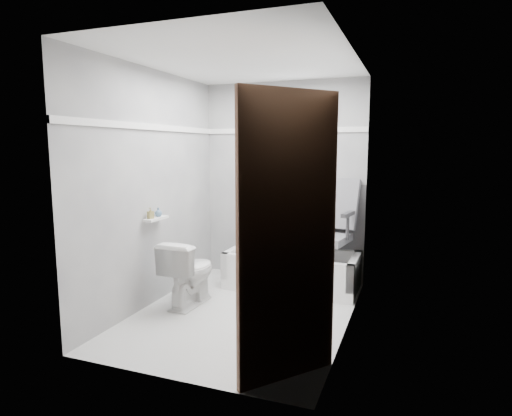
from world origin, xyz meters
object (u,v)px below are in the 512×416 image
at_px(bathtub, 292,270).
at_px(office_chair, 322,230).
at_px(soap_bottle_b, 158,212).
at_px(toilet, 189,272).
at_px(door, 315,252).
at_px(soap_bottle_a, 151,213).

height_order(bathtub, office_chair, office_chair).
height_order(office_chair, soap_bottle_b, office_chair).
bearing_deg(bathtub, soap_bottle_b, -141.41).
distance_m(office_chair, toilet, 1.54).
xyz_separation_m(toilet, door, (1.60, -1.32, 0.66)).
distance_m(toilet, door, 2.18).
bearing_deg(door, bathtub, 108.75).
xyz_separation_m(door, soap_bottle_a, (-1.92, 1.14, -0.03)).
bearing_deg(soap_bottle_a, toilet, 29.97).
relative_size(office_chair, toilet, 1.67).
distance_m(bathtub, soap_bottle_b, 1.67).
relative_size(toilet, door, 0.35).
relative_size(soap_bottle_a, soap_bottle_b, 1.22).
bearing_deg(soap_bottle_b, bathtub, 38.59).
distance_m(soap_bottle_a, soap_bottle_b, 0.14).
relative_size(bathtub, door, 0.75).
xyz_separation_m(toilet, soap_bottle_b, (-0.32, -0.04, 0.62)).
relative_size(toilet, soap_bottle_b, 7.22).
xyz_separation_m(bathtub, toilet, (-0.85, -0.89, 0.13)).
relative_size(office_chair, soap_bottle_a, 9.88).
bearing_deg(toilet, office_chair, -141.32).
bearing_deg(office_chair, soap_bottle_b, -138.51).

